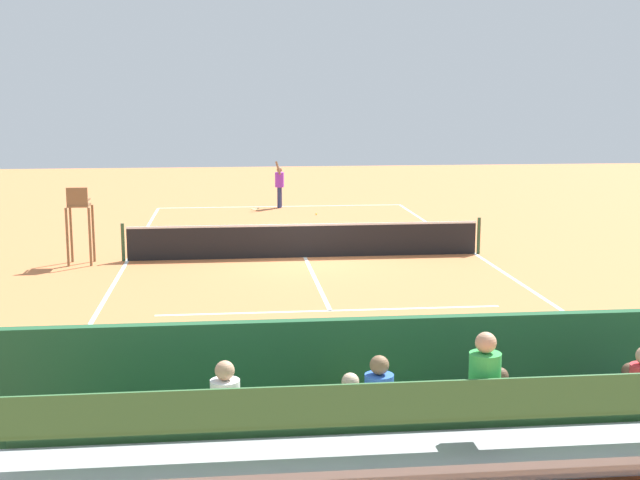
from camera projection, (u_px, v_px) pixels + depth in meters
name	position (u px, v px, depth m)	size (l,w,h in m)	color
ground_plane	(305.00, 257.00, 24.23)	(60.00, 60.00, 0.00)	#D17542
court_line_markings	(305.00, 257.00, 24.27)	(10.10, 22.20, 0.01)	white
tennis_net	(305.00, 240.00, 24.15)	(10.30, 0.10, 1.07)	black
backdrop_wall	(408.00, 396.00, 10.35)	(18.00, 0.16, 2.00)	#235633
bleacher_stand	(438.00, 446.00, 9.06)	(9.06, 2.40, 2.48)	#B2B2B7
umpire_chair	(79.00, 217.00, 23.02)	(0.67, 0.67, 2.14)	brown
courtside_bench	(602.00, 400.00, 11.44)	(1.80, 0.40, 0.93)	#33383D
equipment_bag	(487.00, 436.00, 11.21)	(0.90, 0.36, 0.36)	black
tennis_player	(279.00, 183.00, 34.44)	(0.45, 0.56, 1.93)	navy
tennis_racket	(255.00, 209.00, 34.08)	(0.41, 0.58, 0.03)	black
tennis_ball_near	(316.00, 214.00, 32.62)	(0.07, 0.07, 0.07)	#CCDB33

